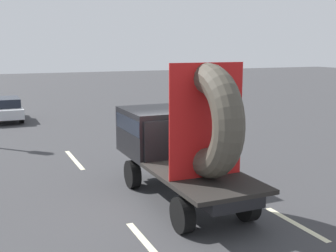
# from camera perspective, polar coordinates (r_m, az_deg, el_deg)

# --- Properties ---
(ground_plane) EXTENTS (120.00, 120.00, 0.00)m
(ground_plane) POSITION_cam_1_polar(r_m,az_deg,el_deg) (11.78, 0.28, -9.93)
(ground_plane) COLOR #38383A
(flatbed_truck) EXTENTS (2.02, 5.51, 3.75)m
(flatbed_truck) POSITION_cam_1_polar(r_m,az_deg,el_deg) (11.59, 1.32, -1.32)
(flatbed_truck) COLOR black
(flatbed_truck) RESTS_ON ground_plane
(distant_sedan) EXTENTS (1.70, 3.97, 1.29)m
(distant_sedan) POSITION_cam_1_polar(r_m,az_deg,el_deg) (25.79, -20.73, 2.19)
(distant_sedan) COLOR black
(distant_sedan) RESTS_ON ground_plane
(lane_dash_left_near) EXTENTS (0.16, 2.10, 0.01)m
(lane_dash_left_near) POSITION_cam_1_polar(r_m,az_deg,el_deg) (9.54, -3.07, -15.00)
(lane_dash_left_near) COLOR beige
(lane_dash_left_near) RESTS_ON ground_plane
(lane_dash_left_far) EXTENTS (0.16, 2.87, 0.01)m
(lane_dash_left_far) POSITION_cam_1_polar(r_m,az_deg,el_deg) (16.28, -12.27, -4.37)
(lane_dash_left_far) COLOR beige
(lane_dash_left_far) RESTS_ON ground_plane
(lane_dash_right_near) EXTENTS (0.16, 2.14, 0.01)m
(lane_dash_right_near) POSITION_cam_1_polar(r_m,az_deg,el_deg) (10.82, 16.52, -12.26)
(lane_dash_right_near) COLOR beige
(lane_dash_right_near) RESTS_ON ground_plane
(lane_dash_right_far) EXTENTS (0.16, 2.97, 0.01)m
(lane_dash_right_far) POSITION_cam_1_polar(r_m,az_deg,el_deg) (17.75, -1.17, -2.90)
(lane_dash_right_far) COLOR beige
(lane_dash_right_far) RESTS_ON ground_plane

